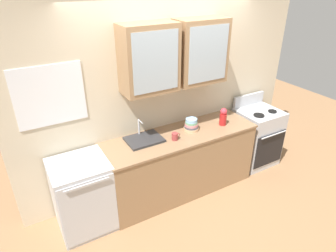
{
  "coord_description": "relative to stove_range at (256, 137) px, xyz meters",
  "views": [
    {
      "loc": [
        -1.81,
        -2.81,
        2.76
      ],
      "look_at": [
        -0.19,
        0.0,
        1.06
      ],
      "focal_mm": 31.63,
      "sensor_mm": 36.0,
      "label": 1
    }
  ],
  "objects": [
    {
      "name": "sink_faucet",
      "position": [
        -1.9,
        0.09,
        0.46
      ],
      "size": [
        0.44,
        0.34,
        0.24
      ],
      "color": "#2D2D30",
      "rests_on": "counter"
    },
    {
      "name": "vase",
      "position": [
        -0.77,
        -0.06,
        0.56
      ],
      "size": [
        0.1,
        0.1,
        0.24
      ],
      "color": "#B21E1E",
      "rests_on": "counter"
    },
    {
      "name": "dishwasher",
      "position": [
        -2.75,
        -0.0,
        -0.01
      ],
      "size": [
        0.63,
        0.63,
        0.89
      ],
      "color": "silver",
      "rests_on": "ground_plane"
    },
    {
      "name": "back_wall_unit",
      "position": [
        -1.42,
        0.32,
        1.07
      ],
      "size": [
        4.05,
        0.44,
        2.82
      ],
      "color": "beige",
      "rests_on": "ground_plane"
    },
    {
      "name": "counter",
      "position": [
        -1.41,
        0.0,
        -0.01
      ],
      "size": [
        2.09,
        0.64,
        0.89
      ],
      "color": "#93704C",
      "rests_on": "ground_plane"
    },
    {
      "name": "stove_range",
      "position": [
        0.0,
        0.0,
        0.0
      ],
      "size": [
        0.62,
        0.62,
        1.07
      ],
      "color": "silver",
      "rests_on": "ground_plane"
    },
    {
      "name": "bowl_stack",
      "position": [
        -1.23,
        0.03,
        0.51
      ],
      "size": [
        0.2,
        0.2,
        0.17
      ],
      "color": "#E0AD7F",
      "rests_on": "counter"
    },
    {
      "name": "ground_plane",
      "position": [
        -1.41,
        0.0,
        -0.45
      ],
      "size": [
        10.0,
        10.0,
        0.0
      ],
      "primitive_type": "plane",
      "color": "#936B47"
    },
    {
      "name": "cup_near_sink",
      "position": [
        -1.55,
        -0.08,
        0.48
      ],
      "size": [
        0.12,
        0.08,
        0.09
      ],
      "color": "#993838",
      "rests_on": "counter"
    }
  ]
}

